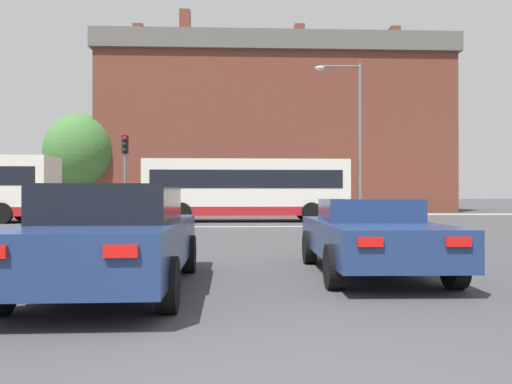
% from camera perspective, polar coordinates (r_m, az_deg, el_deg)
% --- Properties ---
extents(stop_line_strip, '(7.96, 0.30, 0.01)m').
position_cam_1_polar(stop_line_strip, '(21.33, -1.34, -3.97)').
color(stop_line_strip, silver).
rests_on(stop_line_strip, ground_plane).
extents(far_pavement, '(68.84, 2.50, 0.01)m').
position_cam_1_polar(far_pavement, '(34.84, -1.76, -2.60)').
color(far_pavement, gray).
rests_on(far_pavement, ground_plane).
extents(brick_civic_building, '(29.13, 15.35, 17.03)m').
position_cam_1_polar(brick_civic_building, '(46.43, 1.77, 6.83)').
color(brick_civic_building, brown).
rests_on(brick_civic_building, ground_plane).
extents(car_saloon_left, '(2.12, 4.86, 1.47)m').
position_cam_1_polar(car_saloon_left, '(7.32, -15.89, -4.84)').
color(car_saloon_left, navy).
rests_on(car_saloon_left, ground_plane).
extents(car_roadster_right, '(2.01, 4.39, 1.26)m').
position_cam_1_polar(car_roadster_right, '(8.64, 12.93, -4.87)').
color(car_roadster_right, navy).
rests_on(car_roadster_right, ground_plane).
extents(bus_crossing_lead, '(10.29, 2.69, 3.15)m').
position_cam_1_polar(bus_crossing_lead, '(25.57, -1.12, 0.39)').
color(bus_crossing_lead, silver).
rests_on(bus_crossing_lead, ground_plane).
extents(traffic_light_near_left, '(0.26, 0.31, 4.00)m').
position_cam_1_polar(traffic_light_near_left, '(22.90, -14.75, 3.04)').
color(traffic_light_near_left, slate).
rests_on(traffic_light_near_left, ground_plane).
extents(traffic_light_far_left, '(0.26, 0.31, 3.90)m').
position_cam_1_polar(traffic_light_far_left, '(34.79, -10.09, 1.74)').
color(traffic_light_far_left, slate).
rests_on(traffic_light_far_left, ground_plane).
extents(street_lamp_junction, '(2.35, 0.36, 7.86)m').
position_cam_1_polar(street_lamp_junction, '(25.26, 11.00, 7.44)').
color(street_lamp_junction, slate).
rests_on(street_lamp_junction, ground_plane).
extents(pedestrian_waiting, '(0.44, 0.30, 1.80)m').
position_cam_1_polar(pedestrian_waiting, '(34.20, -1.25, -0.86)').
color(pedestrian_waiting, brown).
rests_on(pedestrian_waiting, ground_plane).
extents(pedestrian_walking_east, '(0.46, 0.39, 1.83)m').
position_cam_1_polar(pedestrian_walking_east, '(34.23, -0.64, -0.82)').
color(pedestrian_walking_east, '#333851').
rests_on(pedestrian_walking_east, ground_plane).
extents(tree_by_building, '(5.61, 5.61, 7.71)m').
position_cam_1_polar(tree_by_building, '(41.47, -19.38, 4.35)').
color(tree_by_building, '#4C3823').
rests_on(tree_by_building, ground_plane).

